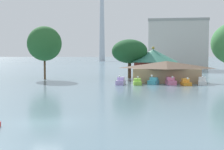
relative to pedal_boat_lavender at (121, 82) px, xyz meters
The scene contains 12 objects.
ground_plane 34.97m from the pedal_boat_lavender, 93.63° to the right, with size 2000.00×2000.00×0.00m, color slate.
pedal_boat_lavender is the anchor object (origin of this frame).
pedal_boat_lime 3.13m from the pedal_boat_lavender, ahead, with size 1.83×3.02×1.72m.
pedal_boat_cyan 6.43m from the pedal_boat_lavender, 18.34° to the left, with size 2.29×2.70×1.84m.
pedal_boat_pink 9.50m from the pedal_boat_lavender, 10.73° to the left, with size 2.22×3.26×1.67m.
pedal_boat_orange 12.04m from the pedal_boat_lavender, ahead, with size 1.95×2.81×1.52m.
pedal_boat_white 15.24m from the pedal_boat_lavender, ahead, with size 1.59×2.40×1.66m.
boathouse 10.84m from the pedal_boat_lavender, 36.30° to the left, with size 14.15×8.43×4.35m.
green_roof_pavilion 18.67m from the pedal_boat_lavender, 71.69° to the left, with size 12.00×12.00×7.60m.
shoreline_tree_tall_left 23.01m from the pedal_boat_lavender, 150.02° to the left, with size 7.84×7.84×12.12m.
shoreline_tree_mid 17.70m from the pedal_boat_lavender, 89.38° to the left, with size 8.50×8.50×9.31m.
background_building_block 70.88m from the pedal_boat_lavender, 78.28° to the left, with size 22.45×13.10×19.28m.
Camera 1 is at (9.15, -25.35, 5.56)m, focal length 51.82 mm.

